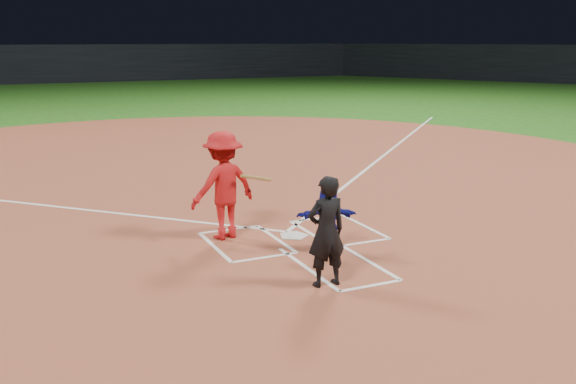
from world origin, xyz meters
name	(u,v)px	position (x,y,z in m)	size (l,w,h in m)	color
ground	(294,237)	(0.00, 0.00, 0.00)	(120.00, 120.00, 0.00)	#1F5816
home_plate_dirt	(201,177)	(0.00, 6.00, 0.01)	(28.00, 28.00, 0.01)	brown
stadium_wall_far	(54,64)	(0.00, 48.00, 1.60)	(80.00, 1.20, 3.20)	black
home_plate	(294,236)	(0.00, 0.00, 0.02)	(0.60, 0.60, 0.02)	silver
catcher	(328,218)	(0.19, -1.02, 0.60)	(1.10, 0.35, 1.18)	#121695
umpire	(326,231)	(-0.62, -2.48, 0.87)	(0.63, 0.41, 1.72)	black
chalk_markings	(209,181)	(0.00, 5.29, 0.01)	(28.35, 17.32, 0.01)	white
batter_at_plate	(223,185)	(-1.23, 0.47, 1.03)	(1.71, 1.02, 2.03)	red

